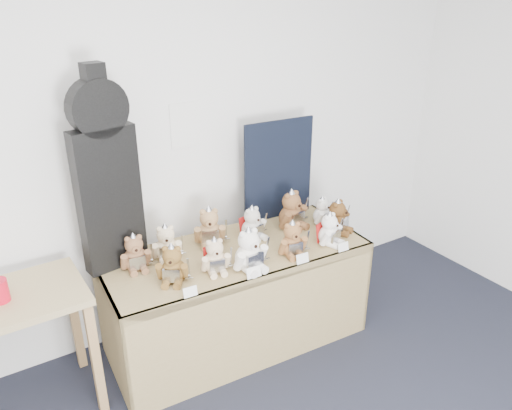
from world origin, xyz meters
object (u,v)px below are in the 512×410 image
guitar_case (106,174)px  teddy_back_end (322,212)px  teddy_back_far_left (135,254)px  teddy_back_centre_left (210,228)px  teddy_front_right (292,240)px  teddy_back_centre_right (253,224)px  teddy_front_left (215,257)px  teddy_back_right (292,211)px  teddy_front_far_right (330,230)px  teddy_front_far_left (173,266)px  display_table (241,276)px  teddy_front_centre (249,251)px  teddy_front_end (338,218)px  teddy_back_left (166,244)px

guitar_case → teddy_back_end: size_ratio=5.48×
guitar_case → teddy_back_far_left: size_ratio=4.74×
teddy_back_centre_left → teddy_back_end: bearing=12.2°
teddy_front_right → teddy_back_centre_right: same height
teddy_front_left → teddy_back_centre_right: bearing=43.8°
teddy_back_centre_left → teddy_back_right: bearing=14.0°
teddy_front_far_right → teddy_front_far_left: bearing=155.1°
teddy_front_far_right → display_table: bearing=145.0°
teddy_front_left → teddy_back_centre_left: teddy_back_centre_left is taller
teddy_back_centre_left → teddy_back_right: (0.61, -0.09, 0.01)m
teddy_front_far_left → teddy_front_far_right: bearing=25.4°
teddy_front_centre → teddy_back_centre_right: 0.40m
display_table → teddy_front_far_right: bearing=-13.7°
teddy_front_centre → teddy_back_far_left: 0.70m
guitar_case → teddy_front_end: guitar_case is taller
teddy_front_centre → teddy_back_centre_right: teddy_front_centre is taller
guitar_case → teddy_back_left: size_ratio=4.68×
teddy_front_far_left → teddy_front_right: 0.79m
teddy_front_end → teddy_back_left: teddy_front_end is taller
teddy_back_right → teddy_back_end: 0.24m
teddy_front_centre → teddy_back_left: (-0.38, 0.38, -0.02)m
teddy_front_far_right → teddy_front_end: 0.19m
teddy_front_right → display_table: bearing=162.0°
teddy_front_centre → display_table: bearing=73.8°
teddy_front_end → teddy_front_centre: bearing=161.3°
teddy_back_right → display_table: bearing=-176.1°
teddy_front_left → teddy_front_centre: bearing=-10.7°
teddy_back_far_left → teddy_back_left: bearing=10.5°
teddy_front_far_right → teddy_back_end: bearing=41.5°
teddy_back_left → teddy_front_centre: bearing=-29.2°
teddy_front_far_left → teddy_front_centre: (0.45, -0.12, 0.02)m
teddy_front_far_right → teddy_back_end: 0.32m
teddy_front_far_right → teddy_back_left: size_ratio=0.96×
guitar_case → teddy_back_centre_right: 1.04m
display_table → teddy_back_centre_right: teddy_back_centre_right is taller
guitar_case → teddy_back_centre_right: guitar_case is taller
display_table → teddy_front_left: size_ratio=7.11×
teddy_back_centre_left → teddy_back_far_left: teddy_back_centre_left is taller
teddy_back_right → teddy_back_far_left: bearing=164.7°
teddy_back_right → guitar_case: bearing=159.6°
teddy_back_centre_left → teddy_back_right: 0.62m
teddy_front_end → teddy_back_centre_left: (-0.84, 0.32, 0.01)m
teddy_front_far_left → teddy_back_left: teddy_front_far_left is taller
teddy_front_left → guitar_case: bearing=153.7°
teddy_back_end → teddy_front_centre: bearing=177.9°
teddy_front_right → teddy_back_end: bearing=41.2°
teddy_back_centre_right → teddy_front_far_left: bearing=-173.7°
teddy_front_right → teddy_back_end: (0.46, 0.26, -0.01)m
teddy_front_centre → teddy_back_left: bearing=130.6°
teddy_back_far_left → teddy_front_far_left: bearing=-54.6°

